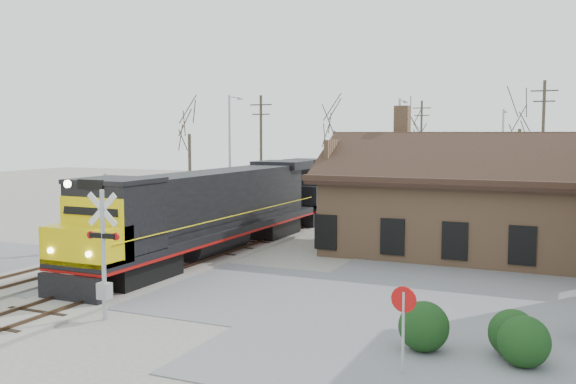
# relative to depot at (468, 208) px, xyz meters

# --- Properties ---
(ground) EXTENTS (140.00, 140.00, 0.00)m
(ground) POSITION_rel_depot_xyz_m (-11.99, -12.00, -2.41)
(ground) COLOR #A09B91
(ground) RESTS_ON ground
(road) EXTENTS (60.00, 9.00, 0.03)m
(road) POSITION_rel_depot_xyz_m (-11.99, -12.00, -2.39)
(road) COLOR slate
(road) RESTS_ON ground
(track_main) EXTENTS (3.40, 90.00, 0.24)m
(track_main) POSITION_rel_depot_xyz_m (-11.99, 3.00, -2.34)
(track_main) COLOR #A09B91
(track_main) RESTS_ON ground
(track_siding) EXTENTS (3.40, 90.00, 0.24)m
(track_siding) POSITION_rel_depot_xyz_m (-16.49, 3.00, -2.34)
(track_siding) COLOR #A09B91
(track_siding) RESTS_ON ground
(depot) EXTENTS (15.20, 9.31, 7.90)m
(depot) POSITION_rel_depot_xyz_m (0.00, 0.00, 0.00)
(depot) COLOR #9C7351
(depot) RESTS_ON ground
(locomotive_lead) EXTENTS (3.08, 20.65, 4.58)m
(locomotive_lead) POSITION_rel_depot_xyz_m (-11.99, -6.75, 0.00)
(locomotive_lead) COLOR black
(locomotive_lead) RESTS_ON ground
(locomotive_trailing) EXTENTS (3.08, 20.65, 4.34)m
(locomotive_trailing) POSITION_rel_depot_xyz_m (-11.99, 14.17, 0.00)
(locomotive_trailing) COLOR black
(locomotive_trailing) RESTS_ON ground
(crossbuck_near) EXTENTS (1.28, 0.34, 4.47)m
(crossbuck_near) POSITION_rel_depot_xyz_m (-9.39, -17.51, -0.34)
(crossbuck_near) COLOR #A5A8AD
(crossbuck_near) RESTS_ON ground
(crossbuck_far) EXTENTS (1.17, 0.39, 4.18)m
(crossbuck_far) POSITION_rel_depot_xyz_m (-18.10, -7.03, -0.45)
(crossbuck_far) COLOR #A5A8AD
(crossbuck_far) RESTS_ON ground
(do_not_enter_sign) EXTENTS (0.70, 0.14, 2.36)m
(do_not_enter_sign) POSITION_rel_depot_xyz_m (1.10, -18.18, -0.78)
(do_not_enter_sign) COLOR #A5A8AD
(do_not_enter_sign) RESTS_ON ground
(hedge_a) EXTENTS (1.48, 1.48, 1.48)m
(hedge_a) POSITION_rel_depot_xyz_m (1.22, -16.20, -1.67)
(hedge_a) COLOR black
(hedge_a) RESTS_ON ground
(hedge_b) EXTENTS (1.37, 1.37, 1.37)m
(hedge_b) POSITION_rel_depot_xyz_m (3.63, -15.61, -1.72)
(hedge_b) COLOR black
(hedge_b) RESTS_ON ground
(hedge_c) EXTENTS (1.42, 1.42, 1.42)m
(hedge_c) POSITION_rel_depot_xyz_m (3.98, -16.35, -1.70)
(hedge_c) COLOR black
(hedge_c) RESTS_ON ground
(streetlight_a) EXTENTS (0.25, 2.04, 9.18)m
(streetlight_a) POSITION_rel_depot_xyz_m (-18.67, 7.78, 2.72)
(streetlight_a) COLOR #A5A8AD
(streetlight_a) RESTS_ON ground
(streetlight_b) EXTENTS (0.25, 2.04, 8.84)m
(streetlight_b) POSITION_rel_depot_xyz_m (-6.67, 11.42, 2.55)
(streetlight_b) COLOR #A5A8AD
(streetlight_b) RESTS_ON ground
(streetlight_c) EXTENTS (0.25, 2.04, 8.39)m
(streetlight_c) POSITION_rel_depot_xyz_m (-0.73, 23.40, 2.32)
(streetlight_c) COLOR #A5A8AD
(streetlight_c) RESTS_ON ground
(utility_pole_a) EXTENTS (2.00, 0.24, 9.55)m
(utility_pole_a) POSITION_rel_depot_xyz_m (-19.49, 14.52, 2.59)
(utility_pole_a) COLOR #382D23
(utility_pole_a) RESTS_ON ground
(utility_pole_b) EXTENTS (2.00, 0.24, 9.87)m
(utility_pole_b) POSITION_rel_depot_xyz_m (-10.43, 35.37, 2.75)
(utility_pole_b) COLOR #382D23
(utility_pole_b) RESTS_ON ground
(utility_pole_c) EXTENTS (2.00, 0.24, 10.39)m
(utility_pole_c) POSITION_rel_depot_xyz_m (2.67, 18.71, 3.02)
(utility_pole_c) COLOR #382D23
(utility_pole_c) RESTS_ON ground
(tree_a) EXTENTS (4.19, 4.19, 10.26)m
(tree_a) POSITION_rel_depot_xyz_m (-29.37, 18.67, 4.90)
(tree_a) COLOR #382D23
(tree_a) RESTS_ON ground
(tree_b) EXTENTS (4.38, 4.38, 10.74)m
(tree_b) POSITION_rel_depot_xyz_m (-17.91, 28.21, 5.24)
(tree_b) COLOR #382D23
(tree_b) RESTS_ON ground
(tree_c) EXTENTS (4.18, 4.18, 10.23)m
(tree_c) POSITION_rel_depot_xyz_m (-11.78, 38.98, 4.88)
(tree_c) COLOR #382D23
(tree_c) RESTS_ON ground
(tree_d) EXTENTS (4.51, 4.51, 11.05)m
(tree_d) POSITION_rel_depot_xyz_m (0.03, 30.71, 5.46)
(tree_d) COLOR #382D23
(tree_d) RESTS_ON ground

